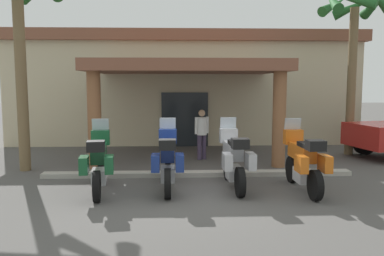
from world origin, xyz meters
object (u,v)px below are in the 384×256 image
at_px(motel_building, 184,87).
at_px(palm_tree_near_portico, 354,23).
at_px(motorcycle_blue, 168,160).
at_px(motorcycle_silver, 234,159).
at_px(motorcycle_orange, 304,161).
at_px(palm_tree_roadside, 17,5).
at_px(motorcycle_green, 99,162).
at_px(pedestrian, 202,131).

height_order(motel_building, palm_tree_near_portico, palm_tree_near_portico).
bearing_deg(palm_tree_near_portico, motorcycle_blue, -144.50).
xyz_separation_m(motel_building, palm_tree_near_portico, (5.64, -4.39, 2.17)).
distance_m(motorcycle_silver, motorcycle_orange, 1.58).
xyz_separation_m(motorcycle_blue, motorcycle_orange, (3.10, -0.26, 0.00)).
relative_size(motorcycle_silver, motorcycle_orange, 1.00).
distance_m(motorcycle_orange, palm_tree_roadside, 8.55).
relative_size(motorcycle_green, palm_tree_near_portico, 0.38).
distance_m(motorcycle_green, motorcycle_orange, 4.65).
xyz_separation_m(motel_building, palm_tree_roadside, (-4.66, -6.57, 2.27)).
distance_m(motorcycle_green, palm_tree_roadside, 5.22).
bearing_deg(motorcycle_orange, motorcycle_blue, 83.73).
bearing_deg(palm_tree_roadside, palm_tree_near_portico, 11.94).
bearing_deg(motorcycle_silver, motorcycle_green, 92.10).
bearing_deg(motel_building, motorcycle_green, -103.05).
bearing_deg(motorcycle_orange, palm_tree_roadside, 69.36).
height_order(motel_building, motorcycle_green, motel_building).
height_order(palm_tree_roadside, palm_tree_near_portico, palm_tree_roadside).
bearing_deg(motel_building, palm_tree_roadside, -125.19).
relative_size(motorcycle_blue, palm_tree_roadside, 0.37).
bearing_deg(palm_tree_near_portico, pedestrian, -171.85).
height_order(motorcycle_blue, motorcycle_silver, same).
height_order(motel_building, palm_tree_roadside, palm_tree_roadside).
distance_m(motorcycle_orange, palm_tree_near_portico, 6.75).
bearing_deg(motorcycle_orange, motorcycle_silver, 76.67).
relative_size(motel_building, motorcycle_silver, 6.51).
bearing_deg(motorcycle_blue, motorcycle_orange, -95.59).
bearing_deg(pedestrian, motel_building, 153.84).
xyz_separation_m(motorcycle_orange, palm_tree_near_portico, (3.09, 4.67, 3.76)).
height_order(motel_building, motorcycle_orange, motel_building).
distance_m(motel_building, motorcycle_blue, 8.97).
distance_m(motorcycle_orange, pedestrian, 4.45).
height_order(motorcycle_silver, pedestrian, pedestrian).
height_order(motorcycle_blue, palm_tree_roadside, palm_tree_roadside).
bearing_deg(palm_tree_roadside, motorcycle_silver, -21.01).
relative_size(motorcycle_silver, palm_tree_near_portico, 0.38).
height_order(motorcycle_blue, pedestrian, pedestrian).
xyz_separation_m(motorcycle_green, palm_tree_near_portico, (7.74, 4.58, 3.76)).
bearing_deg(motorcycle_silver, motorcycle_blue, 90.23).
bearing_deg(motorcycle_orange, pedestrian, 26.22).
bearing_deg(motorcycle_blue, pedestrian, -16.55).
distance_m(motel_building, motorcycle_silver, 8.94).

